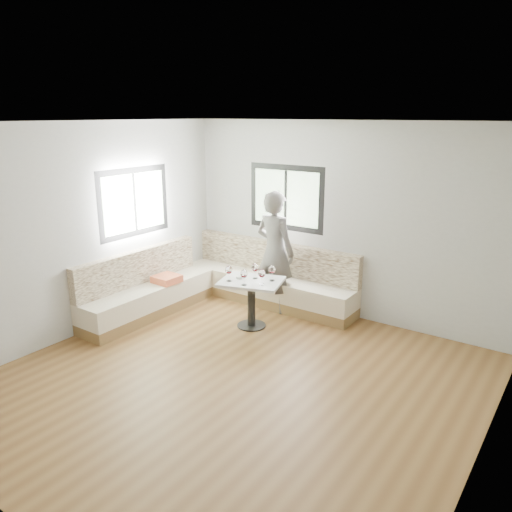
% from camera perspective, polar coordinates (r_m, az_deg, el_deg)
% --- Properties ---
extents(room, '(5.01, 5.01, 2.81)m').
position_cam_1_polar(room, '(5.29, -2.81, -0.19)').
color(room, brown).
rests_on(room, ground).
extents(banquette, '(2.90, 2.80, 0.95)m').
position_cam_1_polar(banquette, '(7.67, -4.48, -3.50)').
color(banquette, brown).
rests_on(banquette, ground).
extents(table, '(0.98, 0.86, 0.68)m').
position_cam_1_polar(table, '(6.90, -0.53, -4.13)').
color(table, black).
rests_on(table, ground).
extents(person, '(0.71, 0.52, 1.83)m').
position_cam_1_polar(person, '(7.38, 2.18, 0.49)').
color(person, '#595552').
rests_on(person, ground).
extents(olive_ramekin, '(0.09, 0.09, 0.04)m').
position_cam_1_polar(olive_ramekin, '(6.91, -1.93, -2.45)').
color(olive_ramekin, white).
rests_on(olive_ramekin, table).
extents(wine_glass_a, '(0.10, 0.10, 0.22)m').
position_cam_1_polar(wine_glass_a, '(6.78, -3.13, -1.66)').
color(wine_glass_a, white).
rests_on(wine_glass_a, table).
extents(wine_glass_b, '(0.10, 0.10, 0.22)m').
position_cam_1_polar(wine_glass_b, '(6.61, -1.39, -2.11)').
color(wine_glass_b, white).
rests_on(wine_glass_b, table).
extents(wine_glass_c, '(0.10, 0.10, 0.22)m').
position_cam_1_polar(wine_glass_c, '(6.63, 0.65, -2.05)').
color(wine_glass_c, white).
rests_on(wine_glass_c, table).
extents(wine_glass_d, '(0.10, 0.10, 0.22)m').
position_cam_1_polar(wine_glass_d, '(6.87, -0.10, -1.39)').
color(wine_glass_d, white).
rests_on(wine_glass_d, table).
extents(wine_glass_e, '(0.10, 0.10, 0.22)m').
position_cam_1_polar(wine_glass_e, '(6.79, 1.85, -1.61)').
color(wine_glass_e, white).
rests_on(wine_glass_e, table).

